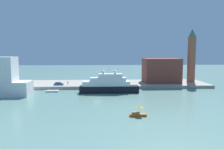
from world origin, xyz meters
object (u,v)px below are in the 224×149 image
object	(u,v)px
work_barge	(53,91)
mooring_bollard	(99,85)
person_figure	(68,83)
large_yacht	(108,85)
small_motorboat	(138,112)
harbor_building	(161,70)
bell_tower	(192,54)
parked_car	(59,84)

from	to	relation	value
work_barge	mooring_bollard	world-z (taller)	mooring_bollard
person_figure	large_yacht	bearing A→B (deg)	-38.83
mooring_bollard	person_figure	bearing A→B (deg)	157.44
work_barge	person_figure	distance (m)	14.03
small_motorboat	harbor_building	size ratio (longest dim) A/B	0.25
large_yacht	person_figure	distance (m)	24.91
small_motorboat	bell_tower	distance (m)	68.65
bell_tower	parked_car	xyz separation A→B (m)	(-67.53, -8.34, -14.30)
work_barge	person_figure	size ratio (longest dim) A/B	3.39
work_barge	mooring_bollard	xyz separation A→B (m)	(19.84, 6.81, 1.43)
large_yacht	work_barge	distance (m)	24.23
small_motorboat	parked_car	bearing A→B (deg)	122.62
person_figure	mooring_bollard	bearing A→B (deg)	-22.56
large_yacht	parked_car	world-z (taller)	large_yacht
small_motorboat	parked_car	distance (m)	56.17
large_yacht	bell_tower	distance (m)	50.71
harbor_building	small_motorboat	bearing A→B (deg)	-110.99
person_figure	mooring_bollard	distance (m)	16.56
harbor_building	mooring_bollard	distance (m)	34.75
small_motorboat	harbor_building	xyz separation A→B (m)	(21.22, 55.29, 6.41)
small_motorboat	parked_car	xyz separation A→B (m)	(-30.28, 47.30, 0.82)
harbor_building	bell_tower	distance (m)	18.25
small_motorboat	person_figure	xyz separation A→B (m)	(-26.34, 50.12, 0.95)
work_barge	person_figure	bearing A→B (deg)	70.93
small_motorboat	mooring_bollard	bearing A→B (deg)	104.17
bell_tower	small_motorboat	bearing A→B (deg)	-123.80
harbor_building	person_figure	size ratio (longest dim) A/B	11.60
work_barge	parked_car	size ratio (longest dim) A/B	1.20
small_motorboat	bell_tower	xyz separation A→B (m)	(37.25, 55.65, 15.12)
bell_tower	person_figure	xyz separation A→B (m)	(-63.59, -5.53, -14.17)
small_motorboat	mooring_bollard	xyz separation A→B (m)	(-11.05, 43.77, 0.63)
small_motorboat	parked_car	size ratio (longest dim) A/B	1.03
parked_car	mooring_bollard	world-z (taller)	parked_car
harbor_building	bell_tower	xyz separation A→B (m)	(16.04, 0.36, 8.71)
bell_tower	person_figure	world-z (taller)	bell_tower
parked_car	work_barge	bearing A→B (deg)	-93.37
person_figure	mooring_bollard	world-z (taller)	person_figure
person_figure	small_motorboat	bearing A→B (deg)	-62.28
large_yacht	small_motorboat	size ratio (longest dim) A/B	5.47
large_yacht	harbor_building	bearing A→B (deg)	36.41
large_yacht	parked_car	distance (m)	26.63
bell_tower	large_yacht	bearing A→B (deg)	-154.45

